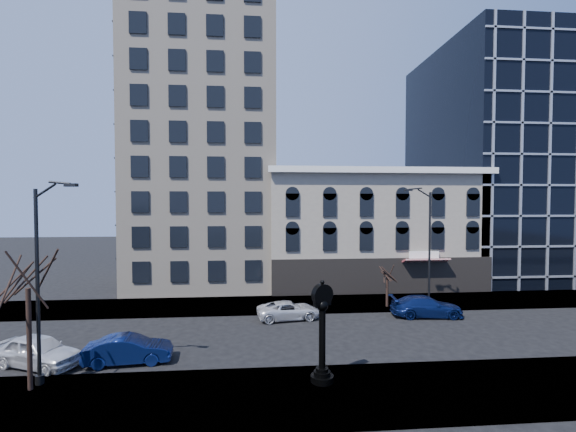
{
  "coord_description": "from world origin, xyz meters",
  "views": [
    {
      "loc": [
        -0.48,
        -25.54,
        9.04
      ],
      "look_at": [
        2.0,
        4.0,
        8.0
      ],
      "focal_mm": 24.0,
      "sensor_mm": 36.0,
      "label": 1
    }
  ],
  "objects": [
    {
      "name": "street_lamp_far",
      "position": [
        13.53,
        5.99,
        7.95
      ],
      "size": [
        2.69,
        0.41,
        10.37
      ],
      "rotation": [
        0.0,
        0.0,
        3.15
      ],
      "color": "black",
      "rests_on": "sidewalk_far"
    },
    {
      "name": "car_near_a",
      "position": [
        -12.48,
        -3.54,
        0.85
      ],
      "size": [
        5.4,
        3.78,
        1.71
      ],
      "primitive_type": "imported",
      "rotation": [
        0.0,
        0.0,
        1.18
      ],
      "color": "silver",
      "rests_on": "ground"
    },
    {
      "name": "sidewalk_far",
      "position": [
        0.0,
        8.0,
        0.06
      ],
      "size": [
        160.0,
        6.0,
        0.12
      ],
      "primitive_type": "cube",
      "color": "gray",
      "rests_on": "ground"
    },
    {
      "name": "glass_office",
      "position": [
        32.0,
        20.91,
        14.0
      ],
      "size": [
        20.0,
        20.15,
        28.0
      ],
      "color": "black",
      "rests_on": "ground"
    },
    {
      "name": "street_lamp_near",
      "position": [
        -10.36,
        -6.17,
        7.77
      ],
      "size": [
        2.59,
        0.86,
        10.14
      ],
      "rotation": [
        0.0,
        0.0,
        -0.23
      ],
      "color": "black",
      "rests_on": "sidewalk_near"
    },
    {
      "name": "car_far_a",
      "position": [
        2.05,
        3.91,
        0.68
      ],
      "size": [
        5.16,
        2.92,
        1.36
      ],
      "primitive_type": "imported",
      "rotation": [
        0.0,
        0.0,
        1.71
      ],
      "color": "silver",
      "rests_on": "ground"
    },
    {
      "name": "sidewalk_near",
      "position": [
        0.0,
        -8.0,
        0.06
      ],
      "size": [
        160.0,
        6.0,
        0.12
      ],
      "primitive_type": "cube",
      "color": "gray",
      "rests_on": "ground"
    },
    {
      "name": "street_clock",
      "position": [
        2.79,
        -6.89,
        2.42
      ],
      "size": [
        1.15,
        1.15,
        5.09
      ],
      "rotation": [
        0.0,
        0.0,
        0.42
      ],
      "color": "black",
      "rests_on": "sidewalk_near"
    },
    {
      "name": "bare_tree_near",
      "position": [
        -11.21,
        -6.56,
        6.05
      ],
      "size": [
        4.57,
        4.57,
        7.85
      ],
      "color": "black",
      "rests_on": "sidewalk_near"
    },
    {
      "name": "victorian_row",
      "position": [
        12.0,
        15.89,
        6.0
      ],
      "size": [
        22.6,
        11.19,
        12.5
      ],
      "color": "gray",
      "rests_on": "ground"
    },
    {
      "name": "car_near_b",
      "position": [
        -7.62,
        -3.52,
        0.77
      ],
      "size": [
        4.82,
        2.1,
        1.54
      ],
      "primitive_type": "imported",
      "rotation": [
        0.0,
        0.0,
        1.67
      ],
      "color": "#0C194C",
      "rests_on": "ground"
    },
    {
      "name": "ground",
      "position": [
        0.0,
        0.0,
        0.0
      ],
      "size": [
        160.0,
        160.0,
        0.0
      ],
      "primitive_type": "plane",
      "color": "black",
      "rests_on": "ground"
    },
    {
      "name": "car_far_b",
      "position": [
        12.98,
        3.64,
        0.81
      ],
      "size": [
        5.73,
        2.75,
        1.61
      ],
      "primitive_type": "imported",
      "rotation": [
        0.0,
        0.0,
        1.48
      ],
      "color": "#0C194C",
      "rests_on": "ground"
    },
    {
      "name": "bare_tree_far",
      "position": [
        10.74,
        6.38,
        3.33
      ],
      "size": [
        2.48,
        2.48,
        4.26
      ],
      "color": "black",
      "rests_on": "sidewalk_far"
    },
    {
      "name": "cream_tower",
      "position": [
        -6.11,
        18.88,
        19.32
      ],
      "size": [
        15.9,
        15.4,
        42.5
      ],
      "color": "beige",
      "rests_on": "ground"
    }
  ]
}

